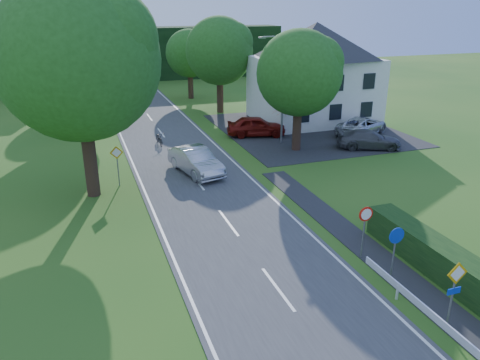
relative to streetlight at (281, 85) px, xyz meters
name	(u,v)px	position (x,y,z in m)	size (l,w,h in m)	color
road	(217,207)	(-8.06, -10.00, -4.44)	(7.00, 80.00, 0.04)	#3E3E41
parking_pad	(307,129)	(3.94, 3.00, -4.44)	(14.00, 16.00, 0.04)	#27272A
line_edge_left	(155,216)	(-11.31, -10.00, -4.42)	(0.12, 80.00, 0.01)	white
line_edge_right	(273,199)	(-4.81, -10.00, -4.42)	(0.12, 80.00, 0.01)	white
line_centre	(217,207)	(-8.06, -10.00, -4.42)	(0.12, 80.00, 0.01)	white
tree_main	(82,91)	(-14.06, -6.00, 1.36)	(9.40, 9.40, 11.64)	#235218
tree_left_far	(90,77)	(-13.06, 10.00, -0.17)	(7.00, 7.00, 8.58)	#235218
tree_right_far	(220,65)	(-1.06, 12.00, 0.08)	(7.40, 7.40, 9.09)	#235218
tree_left_back	(90,64)	(-12.56, 22.00, -0.43)	(6.60, 6.60, 8.07)	#235218
tree_right_back	(190,64)	(-2.06, 20.00, -0.68)	(6.20, 6.20, 7.56)	#235218
tree_right_mid	(298,92)	(0.44, -2.00, -0.17)	(7.00, 7.00, 8.58)	#235218
treeline_right	(177,53)	(-0.06, 36.00, -0.96)	(30.00, 5.00, 7.00)	black
house_white	(315,72)	(5.94, 6.00, -0.06)	(10.60, 8.40, 8.60)	silver
streetlight	(281,85)	(0.00, 0.00, 0.00)	(2.03, 0.18, 8.00)	slate
sign_priority_right	(455,284)	(-3.76, -22.02, -2.67)	(0.78, 0.09, 2.59)	slate
sign_roundabout	(395,244)	(-3.76, -19.02, -2.79)	(0.64, 0.08, 2.37)	slate
sign_speed_limit	(365,220)	(-3.76, -17.03, -2.70)	(0.64, 0.11, 2.37)	slate
sign_priority_left	(117,158)	(-12.56, -5.02, -2.75)	(0.78, 0.09, 2.44)	slate
moving_car	(196,161)	(-7.76, -4.49, -3.62)	(1.71, 4.91, 1.62)	#B3B3B8
motorcycle	(159,138)	(-8.79, 2.65, -3.94)	(0.65, 1.86, 0.98)	black
parked_car_red	(256,126)	(-0.95, 2.51, -3.62)	(1.90, 4.71, 1.61)	maroon
parked_car_grey	(369,139)	(5.63, -3.50, -3.75)	(1.89, 4.64, 1.35)	#4A4A4F
parked_car_silver_b	(362,126)	(7.33, 0.05, -3.70)	(2.41, 5.23, 1.45)	silver
parasol	(286,122)	(1.45, 1.99, -3.32)	(2.40, 2.45, 2.20)	red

